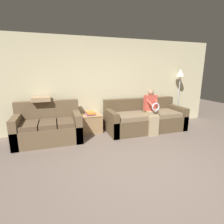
# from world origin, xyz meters

# --- Properties ---
(ground_plane) EXTENTS (14.00, 14.00, 0.00)m
(ground_plane) POSITION_xyz_m (0.00, 0.00, 0.00)
(ground_plane) COLOR #6B5B51
(wall_back) EXTENTS (6.99, 0.06, 2.55)m
(wall_back) POSITION_xyz_m (0.00, 2.65, 1.27)
(wall_back) COLOR beige
(wall_back) RESTS_ON ground_plane
(couch_main) EXTENTS (2.21, 0.96, 0.87)m
(couch_main) POSITION_xyz_m (1.03, 2.09, 0.31)
(couch_main) COLOR brown
(couch_main) RESTS_ON ground_plane
(couch_side) EXTENTS (1.51, 0.88, 0.94)m
(couch_side) POSITION_xyz_m (-1.57, 2.06, 0.33)
(couch_side) COLOR brown
(couch_side) RESTS_ON ground_plane
(child_left_seated) EXTENTS (0.34, 0.37, 1.19)m
(child_left_seated) POSITION_xyz_m (1.01, 1.68, 0.64)
(child_left_seated) COLOR tan
(child_left_seated) RESTS_ON ground_plane
(side_shelf) EXTENTS (0.61, 0.48, 0.49)m
(side_shelf) POSITION_xyz_m (-0.49, 2.36, 0.25)
(side_shelf) COLOR #9E7A51
(side_shelf) RESTS_ON ground_plane
(book_stack) EXTENTS (0.23, 0.31, 0.09)m
(book_stack) POSITION_xyz_m (-0.49, 2.35, 0.54)
(book_stack) COLOR #7A4284
(book_stack) RESTS_ON side_shelf
(floor_lamp) EXTENTS (0.27, 0.27, 1.73)m
(floor_lamp) POSITION_xyz_m (2.42, 2.42, 1.42)
(floor_lamp) COLOR #2D2B28
(floor_lamp) RESTS_ON ground_plane
(throw_pillow) EXTENTS (0.43, 0.43, 0.10)m
(throw_pillow) POSITION_xyz_m (-1.69, 2.35, 0.99)
(throw_pillow) COLOR #A38460
(throw_pillow) RESTS_ON couch_side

